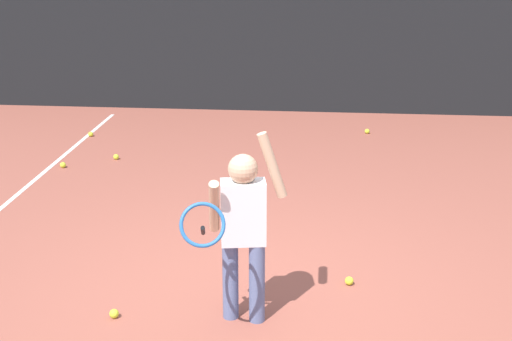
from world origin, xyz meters
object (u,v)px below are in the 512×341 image
tennis_ball_2 (349,281)px  tennis_ball_5 (114,314)px  tennis_ball_1 (91,134)px  tennis_ball_3 (116,157)px  tennis_ball_7 (63,165)px  tennis_ball_0 (367,131)px  tennis_player (242,224)px

tennis_ball_2 → tennis_ball_5: (-1.66, -0.67, 0.00)m
tennis_ball_1 → tennis_ball_3: size_ratio=1.00×
tennis_ball_3 → tennis_ball_7: same height
tennis_ball_0 → tennis_ball_1: same height
tennis_ball_0 → tennis_ball_2: 4.50m
tennis_ball_1 → tennis_ball_5: same height
tennis_player → tennis_ball_3: bearing=108.7°
tennis_ball_3 → tennis_ball_7: bearing=-144.5°
tennis_ball_1 → tennis_player: bearing=-60.9°
tennis_ball_1 → tennis_ball_2: bearing=-50.3°
tennis_ball_0 → tennis_ball_2: bearing=-94.5°
tennis_ball_1 → tennis_ball_3: same height
tennis_ball_0 → tennis_ball_7: 4.02m
tennis_ball_0 → tennis_ball_1: bearing=-172.2°
tennis_ball_1 → tennis_ball_7: bearing=-85.7°
tennis_player → tennis_ball_0: 5.27m
tennis_player → tennis_ball_3: size_ratio=20.46×
tennis_player → tennis_ball_3: tennis_player is taller
tennis_ball_1 → tennis_ball_3: (0.62, -0.98, 0.00)m
tennis_ball_0 → tennis_ball_7: bearing=-152.6°
tennis_ball_0 → tennis_ball_3: size_ratio=1.00×
tennis_ball_0 → tennis_ball_3: (-3.05, -1.48, 0.00)m
tennis_player → tennis_ball_0: tennis_player is taller
tennis_ball_5 → tennis_ball_3: bearing=105.7°
tennis_ball_1 → tennis_ball_2: size_ratio=1.00×
tennis_player → tennis_ball_5: (-0.90, -0.06, -0.69)m
tennis_ball_2 → tennis_ball_3: same height
tennis_ball_3 → tennis_ball_7: (-0.52, -0.37, 0.00)m
tennis_ball_5 → tennis_ball_7: (-1.55, 3.31, 0.00)m
tennis_player → tennis_ball_2: size_ratio=20.46×
tennis_ball_0 → tennis_ball_5: size_ratio=1.00×
tennis_ball_0 → tennis_ball_1: (-3.67, -0.50, 0.00)m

